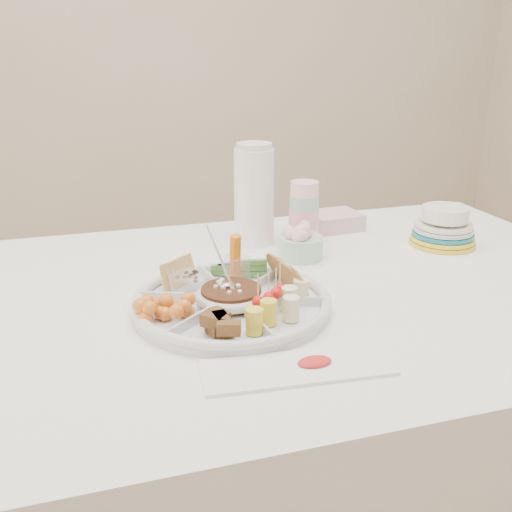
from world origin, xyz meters
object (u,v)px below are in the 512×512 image
object	(u,v)px
party_tray	(231,299)
dining_table	(295,430)
plate_stack	(444,225)
thermos	(254,193)

from	to	relation	value
party_tray	dining_table	bearing A→B (deg)	25.56
party_tray	plate_stack	world-z (taller)	plate_stack
party_tray	plate_stack	distance (m)	0.66
party_tray	plate_stack	size ratio (longest dim) A/B	2.27
party_tray	plate_stack	bearing A→B (deg)	19.89
thermos	plate_stack	distance (m)	0.50
dining_table	party_tray	world-z (taller)	party_tray
party_tray	thermos	bearing A→B (deg)	67.39
dining_table	party_tray	bearing A→B (deg)	-154.44
dining_table	party_tray	size ratio (longest dim) A/B	4.00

